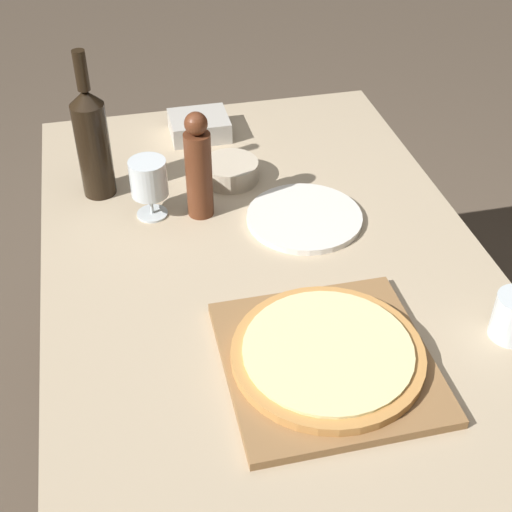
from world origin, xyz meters
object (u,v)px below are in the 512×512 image
object	(u,v)px
pizza	(328,353)
pepper_mill	(199,168)
wine_glass	(149,180)
small_bowl	(231,171)
wine_bottle	(92,141)

from	to	relation	value
pizza	pepper_mill	xyz separation A→B (m)	(-0.14, 0.51, 0.09)
pizza	pepper_mill	size ratio (longest dim) A/B	1.35
wine_glass	small_bowl	xyz separation A→B (m)	(0.20, 0.10, -0.07)
wine_bottle	wine_glass	xyz separation A→B (m)	(0.11, -0.12, -0.04)
wine_bottle	wine_glass	size ratio (longest dim) A/B	2.50
pepper_mill	small_bowl	distance (m)	0.18
wine_glass	small_bowl	world-z (taller)	wine_glass
pizza	small_bowl	world-z (taller)	small_bowl
pepper_mill	wine_glass	xyz separation A→B (m)	(-0.11, 0.02, -0.03)
pizza	pepper_mill	distance (m)	0.53
wine_bottle	pepper_mill	size ratio (longest dim) A/B	1.39
pepper_mill	small_bowl	xyz separation A→B (m)	(0.09, 0.12, -0.10)
pizza	wine_glass	size ratio (longest dim) A/B	2.43
small_bowl	wine_glass	bearing A→B (deg)	-152.78
small_bowl	pepper_mill	bearing A→B (deg)	-127.38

